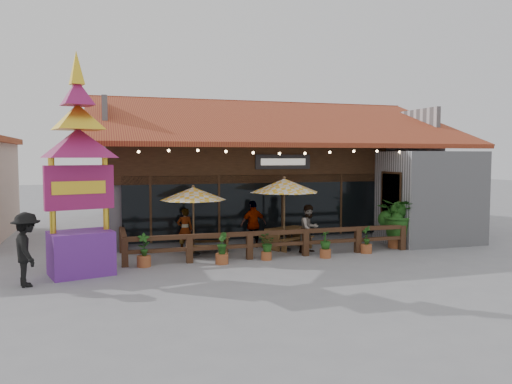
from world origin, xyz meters
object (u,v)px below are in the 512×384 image
object	(u,v)px
picnic_table_right	(287,235)
tropical_plant	(397,214)
umbrella_right	(284,186)
pedestrian	(26,249)
thai_sign_tower	(78,149)
picnic_table_left	(209,242)
umbrella_left	(193,194)

from	to	relation	value
picnic_table_right	tropical_plant	xyz separation A→B (m)	(3.96, -1.10, 0.75)
umbrella_right	tropical_plant	world-z (taller)	umbrella_right
pedestrian	thai_sign_tower	bearing A→B (deg)	-70.71
umbrella_right	picnic_table_left	bearing A→B (deg)	-179.48
tropical_plant	pedestrian	distance (m)	12.56
picnic_table_right	thai_sign_tower	xyz separation A→B (m)	(-7.12, -2.23, 3.10)
umbrella_left	tropical_plant	distance (m)	7.58
umbrella_right	thai_sign_tower	xyz separation A→B (m)	(-6.87, -1.81, 1.26)
thai_sign_tower	umbrella_left	bearing A→B (deg)	28.75
umbrella_left	umbrella_right	world-z (taller)	umbrella_right
picnic_table_right	tropical_plant	bearing A→B (deg)	-15.46
umbrella_right	picnic_table_right	xyz separation A→B (m)	(0.25, 0.41, -1.84)
picnic_table_left	tropical_plant	distance (m)	7.06
umbrella_left	umbrella_right	bearing A→B (deg)	-2.85
thai_sign_tower	tropical_plant	world-z (taller)	thai_sign_tower
picnic_table_left	picnic_table_right	distance (m)	3.06
umbrella_right	tropical_plant	distance (m)	4.40
umbrella_left	umbrella_right	distance (m)	3.28
picnic_table_left	pedestrian	xyz separation A→B (m)	(-5.40, -2.72, 0.51)
picnic_table_left	picnic_table_right	size ratio (longest dim) A/B	0.82
thai_sign_tower	pedestrian	size ratio (longest dim) A/B	3.50
umbrella_right	thai_sign_tower	size ratio (longest dim) A/B	0.40
umbrella_left	tropical_plant	world-z (taller)	umbrella_left
tropical_plant	picnic_table_left	bearing A→B (deg)	174.64
picnic_table_right	tropical_plant	size ratio (longest dim) A/B	0.90
umbrella_left	picnic_table_right	world-z (taller)	umbrella_left
tropical_plant	umbrella_right	bearing A→B (deg)	170.82
umbrella_left	thai_sign_tower	xyz separation A→B (m)	(-3.60, -1.97, 1.49)
thai_sign_tower	picnic_table_right	bearing A→B (deg)	17.36
umbrella_left	thai_sign_tower	bearing A→B (deg)	-151.25
umbrella_left	pedestrian	size ratio (longest dim) A/B	1.30
picnic_table_right	pedestrian	size ratio (longest dim) A/B	1.02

